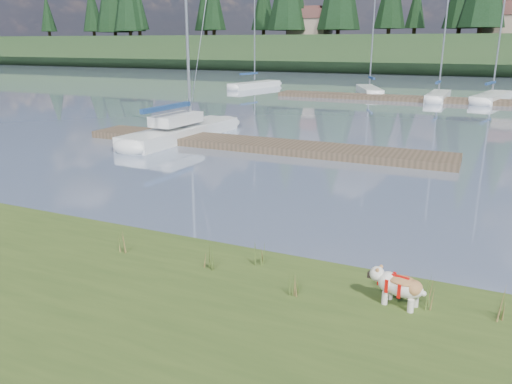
% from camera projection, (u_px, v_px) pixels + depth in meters
% --- Properties ---
extents(ground, '(200.00, 200.00, 0.00)m').
position_uv_depth(ground, '(418.00, 101.00, 37.77)').
color(ground, gray).
rests_on(ground, ground).
extents(bank, '(60.00, 9.00, 0.35)m').
position_uv_depth(bank, '(62.00, 382.00, 6.29)').
color(bank, '#3C501D').
rests_on(bank, ground).
extents(ridge, '(200.00, 20.00, 5.00)m').
position_uv_depth(ridge, '(456.00, 54.00, 74.60)').
color(ridge, '#1E3218').
rests_on(ridge, ground).
extents(bulldog, '(0.92, 0.48, 0.54)m').
position_uv_depth(bulldog, '(400.00, 285.00, 7.70)').
color(bulldog, silver).
rests_on(bulldog, bank).
extents(sailboat_main, '(2.17, 8.34, 11.92)m').
position_uv_depth(sailboat_main, '(190.00, 128.00, 23.47)').
color(sailboat_main, silver).
rests_on(sailboat_main, ground).
extents(dock_near, '(16.00, 2.00, 0.30)m').
position_uv_depth(dock_near, '(257.00, 145.00, 20.96)').
color(dock_near, '#4C3D2C').
rests_on(dock_near, ground).
extents(dock_far, '(26.00, 2.20, 0.30)m').
position_uv_depth(dock_far, '(446.00, 100.00, 36.95)').
color(dock_far, '#4C3D2C').
rests_on(dock_far, ground).
extents(sailboat_bg_0, '(3.15, 7.50, 10.76)m').
position_uv_depth(sailboat_bg_0, '(259.00, 84.00, 48.75)').
color(sailboat_bg_0, silver).
rests_on(sailboat_bg_0, ground).
extents(sailboat_bg_1, '(3.81, 7.02, 10.56)m').
position_uv_depth(sailboat_bg_1, '(368.00, 89.00, 43.39)').
color(sailboat_bg_1, silver).
rests_on(sailboat_bg_1, ground).
extents(sailboat_bg_2, '(1.48, 6.56, 9.97)m').
position_uv_depth(sailboat_bg_2, '(439.00, 95.00, 38.76)').
color(sailboat_bg_2, silver).
rests_on(sailboat_bg_2, ground).
extents(sailboat_bg_3, '(3.21, 7.99, 11.54)m').
position_uv_depth(sailboat_bg_3, '(494.00, 96.00, 38.07)').
color(sailboat_bg_3, silver).
rests_on(sailboat_bg_3, ground).
extents(weed_0, '(0.17, 0.14, 0.56)m').
position_uv_depth(weed_0, '(208.00, 258.00, 8.93)').
color(weed_0, '#475B23').
rests_on(weed_0, bank).
extents(weed_1, '(0.17, 0.14, 0.45)m').
position_uv_depth(weed_1, '(259.00, 255.00, 9.17)').
color(weed_1, '#475B23').
rests_on(weed_1, bank).
extents(weed_2, '(0.17, 0.14, 0.59)m').
position_uv_depth(weed_2, '(433.00, 293.00, 7.63)').
color(weed_2, '#475B23').
rests_on(weed_2, bank).
extents(weed_3, '(0.17, 0.14, 0.47)m').
position_uv_depth(weed_3, '(124.00, 242.00, 9.74)').
color(weed_3, '#475B23').
rests_on(weed_3, bank).
extents(weed_4, '(0.17, 0.14, 0.52)m').
position_uv_depth(weed_4, '(295.00, 283.00, 8.03)').
color(weed_4, '#475B23').
rests_on(weed_4, bank).
extents(weed_5, '(0.17, 0.14, 0.58)m').
position_uv_depth(weed_5, '(500.00, 304.00, 7.34)').
color(weed_5, '#475B23').
rests_on(weed_5, bank).
extents(mud_lip, '(60.00, 0.50, 0.14)m').
position_uv_depth(mud_lip, '(224.00, 258.00, 10.16)').
color(mud_lip, '#33281C').
rests_on(mud_lip, ground).
extents(conifer_1, '(4.40, 4.40, 11.30)m').
position_uv_depth(conifer_1, '(213.00, 0.00, 86.02)').
color(conifer_1, '#382619').
rests_on(conifer_1, ridge).
extents(house_0, '(6.30, 5.30, 4.65)m').
position_uv_depth(house_0, '(310.00, 22.00, 79.23)').
color(house_0, gray).
rests_on(house_0, ridge).
extents(house_1, '(6.30, 5.30, 4.65)m').
position_uv_depth(house_1, '(505.00, 19.00, 69.11)').
color(house_1, gray).
rests_on(house_1, ridge).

